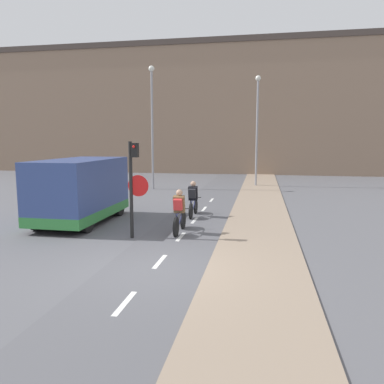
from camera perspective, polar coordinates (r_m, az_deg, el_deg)
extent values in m
plane|color=#5B5B60|center=(9.30, -5.75, -11.58)|extent=(120.00, 120.00, 0.00)
cube|color=#56565B|center=(9.29, -5.75, -11.53)|extent=(2.49, 60.00, 0.02)
cube|color=white|center=(7.53, -10.19, -16.33)|extent=(0.12, 1.10, 0.00)
cube|color=white|center=(9.74, -4.91, -10.51)|extent=(0.12, 1.10, 0.00)
cube|color=white|center=(12.07, -1.74, -6.84)|extent=(0.12, 1.10, 0.00)
cube|color=white|center=(14.45, 0.38, -4.35)|extent=(0.12, 1.10, 0.00)
cube|color=white|center=(16.87, 1.88, -2.57)|extent=(0.12, 1.10, 0.00)
cube|color=white|center=(19.31, 3.00, -1.23)|extent=(0.12, 1.10, 0.00)
cube|color=gray|center=(8.95, 9.84, -12.29)|extent=(2.40, 60.00, 0.05)
cube|color=#89705B|center=(36.56, 6.76, 12.07)|extent=(60.00, 5.00, 11.52)
cube|color=#473D38|center=(37.48, 6.92, 21.27)|extent=(60.00, 5.20, 0.50)
cylinder|color=black|center=(11.89, -9.26, 0.24)|extent=(0.11, 0.11, 3.06)
cube|color=black|center=(11.74, -8.68, 6.32)|extent=(0.20, 0.20, 0.44)
sphere|color=red|center=(11.63, -8.87, 6.85)|extent=(0.09, 0.09, 0.09)
cone|color=red|center=(11.79, -8.21, 0.95)|extent=(0.67, 0.01, 0.67)
cone|color=silver|center=(11.79, -8.20, 0.95)|extent=(0.60, 0.02, 0.60)
cylinder|color=gray|center=(23.75, -6.06, 9.23)|extent=(0.14, 0.14, 7.30)
sphere|color=silver|center=(24.13, -6.20, 18.18)|extent=(0.36, 0.36, 0.36)
cylinder|color=gray|center=(25.51, 9.85, 8.70)|extent=(0.14, 0.14, 6.97)
sphere|color=silver|center=(25.81, 10.05, 16.70)|extent=(0.36, 0.36, 0.36)
cylinder|color=black|center=(12.07, -2.45, -5.37)|extent=(0.07, 0.65, 0.65)
cylinder|color=black|center=(13.13, -1.36, -4.27)|extent=(0.07, 0.65, 0.65)
cylinder|color=navy|center=(12.76, -1.68, -3.85)|extent=(0.04, 0.71, 0.40)
cylinder|color=navy|center=(12.27, -2.19, -4.26)|extent=(0.04, 0.37, 0.43)
cylinder|color=navy|center=(12.56, -1.85, -3.10)|extent=(0.04, 1.03, 0.07)
cylinder|color=navy|center=(12.27, -2.23, -5.18)|extent=(0.04, 0.42, 0.05)
cylinder|color=black|center=(13.05, -1.36, -2.53)|extent=(0.46, 0.03, 0.03)
cube|color=brown|center=(12.39, -1.98, -1.87)|extent=(0.36, 0.31, 0.59)
sphere|color=tan|center=(12.37, -1.95, -0.11)|extent=(0.22, 0.22, 0.22)
cylinder|color=#232328|center=(12.46, -2.45, -3.84)|extent=(0.04, 0.07, 0.41)
cylinder|color=#232328|center=(12.41, -1.55, -3.87)|extent=(0.04, 0.07, 0.41)
cube|color=red|center=(12.21, -2.16, -1.92)|extent=(0.28, 0.23, 0.39)
cylinder|color=black|center=(14.74, -0.18, -2.96)|extent=(0.07, 0.62, 0.62)
cylinder|color=black|center=(15.81, 0.57, -2.22)|extent=(0.07, 0.62, 0.62)
cylinder|color=navy|center=(15.45, 0.35, -1.84)|extent=(0.04, 0.70, 0.39)
cylinder|color=navy|center=(14.94, 0.00, -2.11)|extent=(0.04, 0.37, 0.41)
cylinder|color=navy|center=(15.25, 0.24, -1.23)|extent=(0.04, 1.03, 0.07)
cylinder|color=navy|center=(14.94, -0.03, -2.84)|extent=(0.04, 0.42, 0.05)
cylinder|color=black|center=(15.74, 0.57, -0.81)|extent=(0.46, 0.03, 0.03)
cube|color=black|center=(15.08, 0.16, -0.19)|extent=(0.36, 0.31, 0.59)
sphere|color=tan|center=(15.07, 0.18, 1.25)|extent=(0.22, 0.22, 0.22)
cylinder|color=#232328|center=(15.13, -0.24, -1.79)|extent=(0.04, 0.07, 0.39)
cylinder|color=#232328|center=(15.10, 0.50, -1.82)|extent=(0.04, 0.07, 0.39)
cube|color=#28282D|center=(14.91, 0.03, -0.21)|extent=(0.28, 0.23, 0.39)
cube|color=#334784|center=(14.61, -16.65, 0.60)|extent=(2.10, 4.47, 2.14)
cube|color=#33843D|center=(14.75, -16.51, -2.84)|extent=(2.11, 4.48, 0.36)
cube|color=black|center=(16.56, -13.22, 2.86)|extent=(1.89, 0.04, 0.70)
cylinder|color=black|center=(16.46, -17.15, -2.03)|extent=(0.18, 0.70, 0.70)
cylinder|color=black|center=(15.68, -11.01, -2.30)|extent=(0.18, 0.70, 0.70)
cylinder|color=black|center=(14.01, -22.67, -4.00)|extent=(0.18, 0.70, 0.70)
cylinder|color=black|center=(13.07, -15.68, -4.50)|extent=(0.18, 0.70, 0.70)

